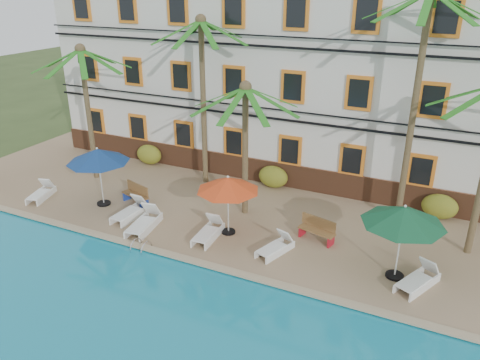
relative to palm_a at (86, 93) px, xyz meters
The scene contains 23 objects.
ground 10.04m from the palm_a, 25.56° to the right, with size 100.00×100.00×0.00m, color #384C23.
pool_deck 9.30m from the palm_a, ahead, with size 30.00×12.00×0.25m, color tan.
pool_coping 10.30m from the palm_a, 30.56° to the right, with size 30.00×0.35×0.06m, color tan.
hotel_building 10.12m from the palm_a, 37.53° to the left, with size 25.40×6.44×10.22m.
palm_a is the anchor object (origin of this frame).
palm_b 5.84m from the palm_a, 19.40° to the left, with size 4.59×4.59×8.12m.
palm_c 8.74m from the palm_a, ahead, with size 4.59×4.59×5.84m.
palm_d 15.12m from the palm_a, ahead, with size 4.59×4.59×9.41m.
shrub_left 4.98m from the palm_a, 63.37° to the left, with size 1.50×0.90×1.10m, color #34611B.
shrub_mid 10.03m from the palm_a, 17.45° to the left, with size 1.50×0.90×1.10m, color #34611B.
shrub_right 17.18m from the palm_a, ahead, with size 1.50×0.90×1.10m, color #34611B.
umbrella_blue 4.05m from the palm_a, 43.60° to the right, with size 2.78×2.78×2.77m.
umbrella_red 9.44m from the palm_a, 14.33° to the right, with size 2.52×2.52×2.52m.
umbrella_green 15.82m from the palm_a, ahead, with size 2.80×2.80×2.79m.
lounger_a 5.24m from the palm_a, 100.94° to the right, with size 1.09×1.83×0.82m.
lounger_b 6.74m from the palm_a, 33.09° to the right, with size 0.77×1.94×0.90m.
lounger_c 7.78m from the palm_a, 31.93° to the right, with size 1.02×2.14×0.97m.
lounger_d 9.79m from the palm_a, 19.67° to the right, with size 0.77×1.88×0.87m.
lounger_e 12.26m from the palm_a, 14.37° to the right, with size 1.11×1.79×0.80m.
lounger_f 17.01m from the palm_a, ahead, with size 1.39×1.97×0.88m.
bench_left 5.76m from the palm_a, 23.06° to the right, with size 1.57×0.89×0.93m.
bench_right 12.99m from the palm_a, ahead, with size 1.57×0.82×0.93m.
pool_ladder 9.17m from the palm_a, 37.02° to the right, with size 0.54×0.74×0.74m.
Camera 1 is at (8.45, -13.32, 9.77)m, focal length 35.00 mm.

